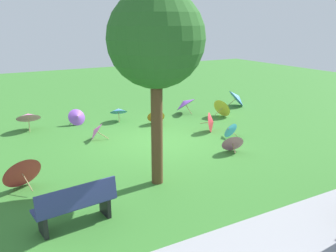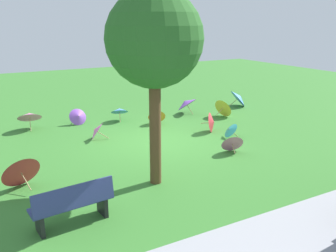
{
  "view_description": "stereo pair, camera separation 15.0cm",
  "coord_description": "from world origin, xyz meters",
  "px_view_note": "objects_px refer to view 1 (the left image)",
  "views": [
    {
      "loc": [
        5.3,
        10.11,
        3.9
      ],
      "look_at": [
        -0.23,
        0.31,
        0.6
      ],
      "focal_mm": 38.7,
      "sensor_mm": 36.0,
      "label": 1
    },
    {
      "loc": [
        5.17,
        10.19,
        3.9
      ],
      "look_at": [
        -0.23,
        0.31,
        0.6
      ],
      "focal_mm": 38.7,
      "sensor_mm": 36.0,
      "label": 2
    }
  ],
  "objects_px": {
    "parasol_pink_2": "(95,131)",
    "parasol_blue_0": "(118,110)",
    "parasol_red_2": "(21,171)",
    "parasol_pink_0": "(232,142)",
    "parasol_pink_1": "(28,116)",
    "parasol_yellow_0": "(223,107)",
    "parasol_red_1": "(212,122)",
    "shade_tree": "(156,41)",
    "parasol_blue_1": "(237,97)",
    "parasol_teal_0": "(230,130)",
    "park_bench": "(76,205)",
    "parasol_orange_0": "(156,116)",
    "parasol_purple_0": "(77,117)",
    "parasol_purple_1": "(185,103)"
  },
  "relations": [
    {
      "from": "parasol_pink_2",
      "to": "parasol_teal_0",
      "type": "distance_m",
      "value": 4.58
    },
    {
      "from": "parasol_red_1",
      "to": "parasol_pink_1",
      "type": "bearing_deg",
      "value": -31.45
    },
    {
      "from": "parasol_pink_0",
      "to": "parasol_red_1",
      "type": "xyz_separation_m",
      "value": [
        -0.69,
        -2.0,
        0.05
      ]
    },
    {
      "from": "shade_tree",
      "to": "parasol_yellow_0",
      "type": "height_order",
      "value": "shade_tree"
    },
    {
      "from": "parasol_blue_1",
      "to": "shade_tree",
      "type": "bearing_deg",
      "value": 37.73
    },
    {
      "from": "park_bench",
      "to": "parasol_blue_1",
      "type": "distance_m",
      "value": 11.55
    },
    {
      "from": "parasol_yellow_0",
      "to": "parasol_pink_2",
      "type": "relative_size",
      "value": 1.09
    },
    {
      "from": "park_bench",
      "to": "parasol_purple_1",
      "type": "distance_m",
      "value": 9.3
    },
    {
      "from": "parasol_pink_0",
      "to": "parasol_pink_1",
      "type": "bearing_deg",
      "value": -47.52
    },
    {
      "from": "parasol_blue_0",
      "to": "parasol_red_2",
      "type": "distance_m",
      "value": 6.25
    },
    {
      "from": "parasol_pink_2",
      "to": "parasol_blue_0",
      "type": "relative_size",
      "value": 0.96
    },
    {
      "from": "parasol_yellow_0",
      "to": "parasol_red_2",
      "type": "bearing_deg",
      "value": 20.09
    },
    {
      "from": "parasol_yellow_0",
      "to": "parasol_teal_0",
      "type": "distance_m",
      "value": 2.83
    },
    {
      "from": "parasol_pink_1",
      "to": "parasol_blue_0",
      "type": "height_order",
      "value": "parasol_pink_1"
    },
    {
      "from": "parasol_pink_1",
      "to": "parasol_orange_0",
      "type": "height_order",
      "value": "parasol_pink_1"
    },
    {
      "from": "parasol_orange_0",
      "to": "parasol_purple_0",
      "type": "bearing_deg",
      "value": -25.42
    },
    {
      "from": "shade_tree",
      "to": "parasol_yellow_0",
      "type": "distance_m",
      "value": 7.59
    },
    {
      "from": "parasol_pink_2",
      "to": "parasol_pink_1",
      "type": "bearing_deg",
      "value": -52.35
    },
    {
      "from": "parasol_blue_0",
      "to": "parasol_red_1",
      "type": "xyz_separation_m",
      "value": [
        -2.38,
        3.02,
        -0.07
      ]
    },
    {
      "from": "parasol_yellow_0",
      "to": "parasol_pink_2",
      "type": "bearing_deg",
      "value": 3.59
    },
    {
      "from": "park_bench",
      "to": "shade_tree",
      "type": "relative_size",
      "value": 0.36
    },
    {
      "from": "parasol_pink_1",
      "to": "parasol_blue_1",
      "type": "relative_size",
      "value": 0.83
    },
    {
      "from": "park_bench",
      "to": "parasol_pink_1",
      "type": "height_order",
      "value": "park_bench"
    },
    {
      "from": "parasol_pink_0",
      "to": "parasol_red_2",
      "type": "height_order",
      "value": "parasol_red_2"
    },
    {
      "from": "parasol_pink_0",
      "to": "parasol_blue_0",
      "type": "height_order",
      "value": "parasol_blue_0"
    },
    {
      "from": "parasol_red_2",
      "to": "parasol_yellow_0",
      "type": "bearing_deg",
      "value": -159.91
    },
    {
      "from": "parasol_blue_0",
      "to": "parasol_red_2",
      "type": "xyz_separation_m",
      "value": [
        4.31,
        4.53,
        0.0
      ]
    },
    {
      "from": "parasol_teal_0",
      "to": "parasol_orange_0",
      "type": "distance_m",
      "value": 3.13
    },
    {
      "from": "parasol_pink_2",
      "to": "parasol_blue_0",
      "type": "distance_m",
      "value": 2.41
    },
    {
      "from": "parasol_pink_1",
      "to": "parasol_teal_0",
      "type": "bearing_deg",
      "value": 143.71
    },
    {
      "from": "parasol_yellow_0",
      "to": "parasol_red_1",
      "type": "bearing_deg",
      "value": 42.55
    },
    {
      "from": "parasol_red_1",
      "to": "parasol_purple_1",
      "type": "bearing_deg",
      "value": -101.63
    },
    {
      "from": "parasol_pink_2",
      "to": "parasol_blue_1",
      "type": "distance_m",
      "value": 7.61
    },
    {
      "from": "park_bench",
      "to": "parasol_pink_0",
      "type": "bearing_deg",
      "value": -161.24
    },
    {
      "from": "park_bench",
      "to": "parasol_orange_0",
      "type": "xyz_separation_m",
      "value": [
        -4.77,
        -5.79,
        -0.16
      ]
    },
    {
      "from": "parasol_yellow_0",
      "to": "shade_tree",
      "type": "bearing_deg",
      "value": 38.93
    },
    {
      "from": "park_bench",
      "to": "parasol_pink_0",
      "type": "distance_m",
      "value": 5.62
    },
    {
      "from": "parasol_pink_0",
      "to": "parasol_orange_0",
      "type": "height_order",
      "value": "parasol_pink_0"
    },
    {
      "from": "parasol_teal_0",
      "to": "parasol_red_1",
      "type": "height_order",
      "value": "parasol_red_1"
    },
    {
      "from": "parasol_yellow_0",
      "to": "parasol_blue_0",
      "type": "height_order",
      "value": "parasol_yellow_0"
    },
    {
      "from": "shade_tree",
      "to": "parasol_blue_0",
      "type": "distance_m",
      "value": 6.7
    },
    {
      "from": "parasol_pink_1",
      "to": "parasol_pink_2",
      "type": "xyz_separation_m",
      "value": [
        -1.77,
        2.3,
        -0.22
      ]
    },
    {
      "from": "parasol_orange_0",
      "to": "parasol_teal_0",
      "type": "bearing_deg",
      "value": 116.59
    },
    {
      "from": "parasol_purple_0",
      "to": "parasol_yellow_0",
      "type": "height_order",
      "value": "parasol_yellow_0"
    },
    {
      "from": "parasol_pink_2",
      "to": "parasol_red_2",
      "type": "height_order",
      "value": "parasol_red_2"
    },
    {
      "from": "parasol_blue_1",
      "to": "parasol_red_1",
      "type": "distance_m",
      "value": 4.46
    },
    {
      "from": "park_bench",
      "to": "parasol_purple_0",
      "type": "relative_size",
      "value": 2.34
    },
    {
      "from": "park_bench",
      "to": "parasol_purple_0",
      "type": "height_order",
      "value": "park_bench"
    },
    {
      "from": "parasol_red_2",
      "to": "parasol_blue_0",
      "type": "bearing_deg",
      "value": -133.54
    },
    {
      "from": "parasol_pink_2",
      "to": "parasol_red_2",
      "type": "xyz_separation_m",
      "value": [
        2.74,
        2.71,
        0.13
      ]
    }
  ]
}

